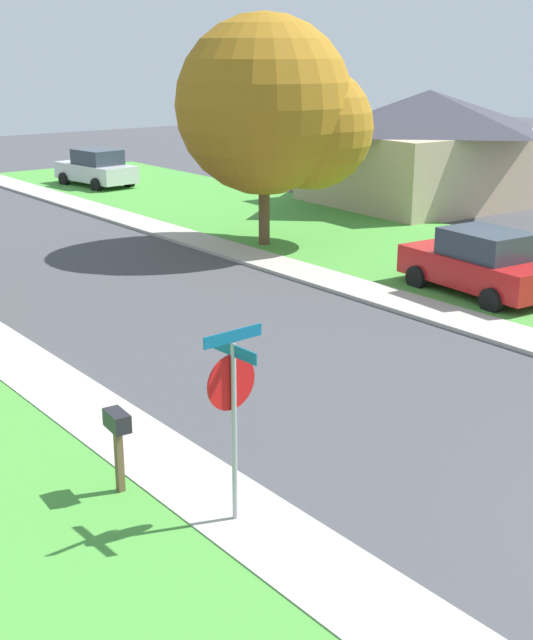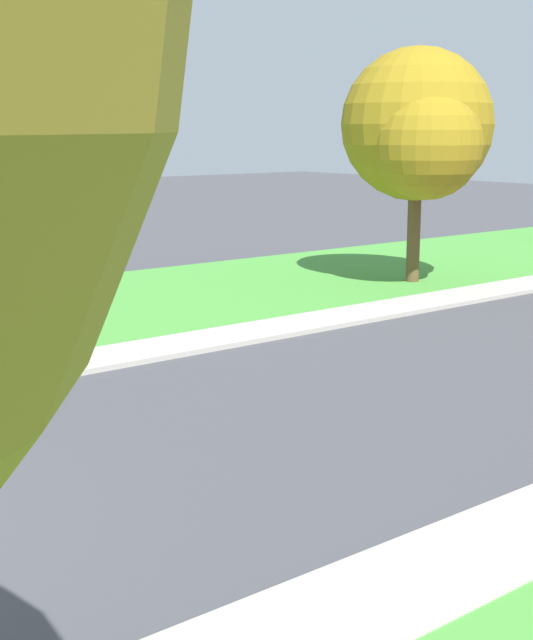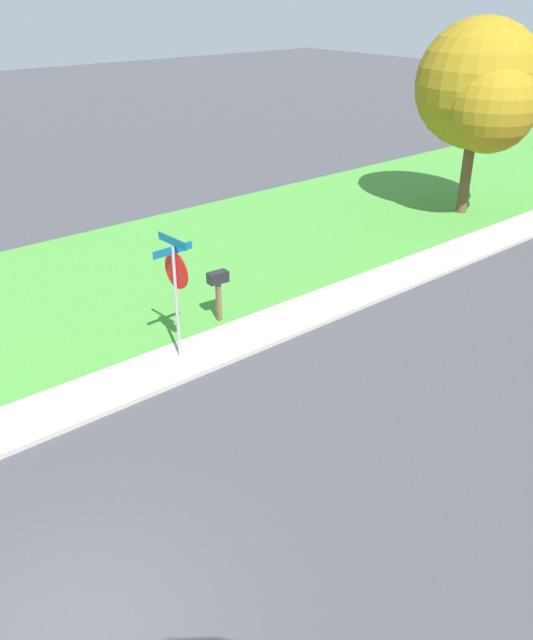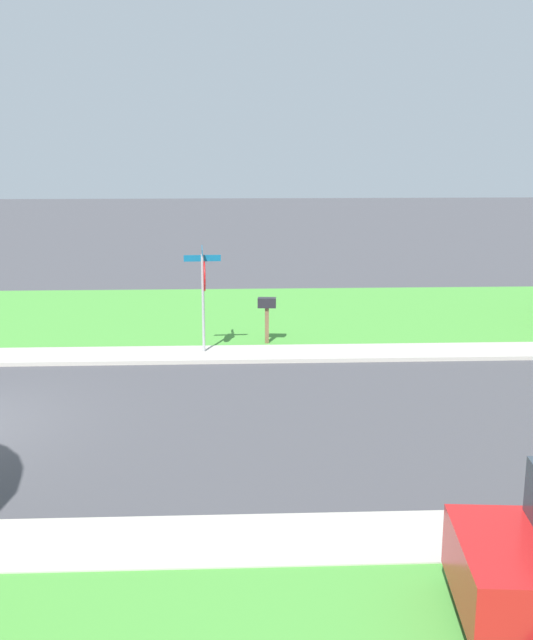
{
  "view_description": "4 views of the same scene",
  "coord_description": "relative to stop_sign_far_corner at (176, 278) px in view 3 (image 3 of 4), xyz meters",
  "views": [
    {
      "loc": [
        -10.8,
        -3.62,
        6.14
      ],
      "look_at": [
        -1.56,
        8.27,
        1.4
      ],
      "focal_mm": 48.28,
      "sensor_mm": 36.0,
      "label": 1
    },
    {
      "loc": [
        9.95,
        -0.98,
        4.2
      ],
      "look_at": [
        -0.46,
        7.39,
        1.4
      ],
      "focal_mm": 51.46,
      "sensor_mm": 36.0,
      "label": 2
    },
    {
      "loc": [
        5.51,
        -1.47,
        7.12
      ],
      "look_at": [
        -3.0,
        5.62,
        1.4
      ],
      "focal_mm": 36.44,
      "sensor_mm": 36.0,
      "label": 3
    },
    {
      "loc": [
        14.11,
        5.53,
        5.33
      ],
      "look_at": [
        -2.72,
        6.26,
        1.4
      ],
      "focal_mm": 43.06,
      "sensor_mm": 36.0,
      "label": 4
    }
  ],
  "objects": [
    {
      "name": "sidewalk_west",
      "position": [
        0.13,
        7.22,
        -1.84
      ],
      "size": [
        1.4,
        56.0,
        0.1
      ],
      "primitive_type": "cube",
      "color": "#ADA89E",
      "rests_on": "ground"
    },
    {
      "name": "tree_sidewalk_near",
      "position": [
        -1.87,
        12.81,
        2.28
      ],
      "size": [
        4.36,
        4.06,
        6.34
      ],
      "color": "brown",
      "rests_on": "ground"
    },
    {
      "name": "mailbox",
      "position": [
        -0.84,
        1.62,
        -0.88
      ],
      "size": [
        0.28,
        0.5,
        1.31
      ],
      "color": "brown",
      "rests_on": "ground"
    },
    {
      "name": "lawn_west",
      "position": [
        -4.57,
        7.22,
        -1.85
      ],
      "size": [
        8.0,
        56.0,
        0.08
      ],
      "primitive_type": "cube",
      "color": "#479338",
      "rests_on": "ground"
    },
    {
      "name": "stop_sign_far_corner",
      "position": [
        0.0,
        0.0,
        0.0
      ],
      "size": [
        0.92,
        0.92,
        2.77
      ],
      "color": "#9E9EA3",
      "rests_on": "ground"
    }
  ]
}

